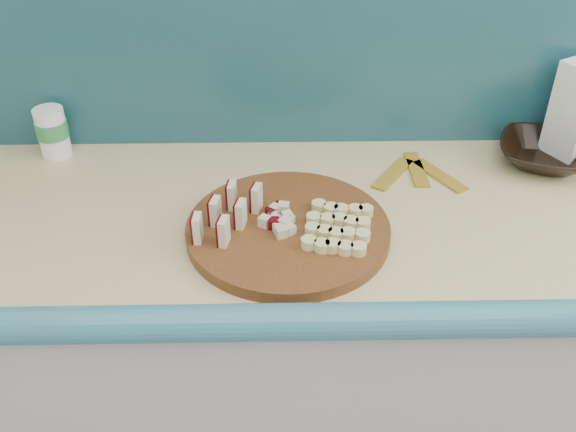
# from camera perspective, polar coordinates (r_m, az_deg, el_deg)

# --- Properties ---
(kitchen_counter) EXTENTS (2.20, 0.63, 0.91)m
(kitchen_counter) POSITION_cam_1_polar(r_m,az_deg,el_deg) (1.56, 8.31, -13.28)
(kitchen_counter) COLOR beige
(kitchen_counter) RESTS_ON ground
(backsplash) EXTENTS (2.20, 0.02, 0.50)m
(backsplash) POSITION_cam_1_polar(r_m,az_deg,el_deg) (1.40, 9.13, 15.81)
(backsplash) COLOR teal
(backsplash) RESTS_ON kitchen_counter
(cutting_board) EXTENTS (0.44, 0.44, 0.02)m
(cutting_board) POSITION_cam_1_polar(r_m,az_deg,el_deg) (1.17, 0.00, -1.26)
(cutting_board) COLOR #4A290F
(cutting_board) RESTS_ON kitchen_counter
(apple_wedges) EXTENTS (0.12, 0.15, 0.05)m
(apple_wedges) POSITION_cam_1_polar(r_m,az_deg,el_deg) (1.16, -5.41, 0.30)
(apple_wedges) COLOR beige
(apple_wedges) RESTS_ON cutting_board
(apple_chunks) EXTENTS (0.06, 0.06, 0.02)m
(apple_chunks) POSITION_cam_1_polar(r_m,az_deg,el_deg) (1.16, -1.13, -0.28)
(apple_chunks) COLOR beige
(apple_chunks) RESTS_ON cutting_board
(banana_slices) EXTENTS (0.14, 0.16, 0.02)m
(banana_slices) POSITION_cam_1_polar(r_m,az_deg,el_deg) (1.15, 4.47, -0.99)
(banana_slices) COLOR #DED387
(banana_slices) RESTS_ON cutting_board
(brown_bowl) EXTENTS (0.25, 0.25, 0.05)m
(brown_bowl) POSITION_cam_1_polar(r_m,az_deg,el_deg) (1.49, 21.87, 5.15)
(brown_bowl) COLOR black
(brown_bowl) RESTS_ON kitchen_counter
(canister) EXTENTS (0.07, 0.07, 0.11)m
(canister) POSITION_cam_1_polar(r_m,az_deg,el_deg) (1.49, -20.21, 7.06)
(canister) COLOR white
(canister) RESTS_ON kitchen_counter
(banana_peel) EXTENTS (0.20, 0.17, 0.01)m
(banana_peel) POSITION_cam_1_polar(r_m,az_deg,el_deg) (1.38, 11.33, 3.78)
(banana_peel) COLOR gold
(banana_peel) RESTS_ON kitchen_counter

